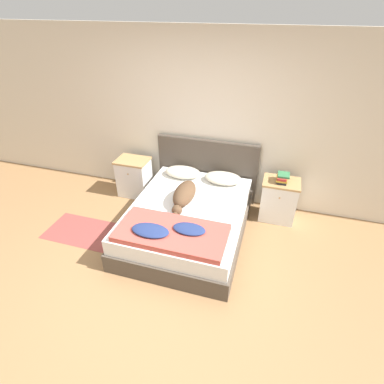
{
  "coord_description": "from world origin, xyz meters",
  "views": [
    {
      "loc": [
        1.14,
        -2.06,
        2.8
      ],
      "look_at": [
        0.14,
        1.25,
        0.57
      ],
      "focal_mm": 28.0,
      "sensor_mm": 36.0,
      "label": 1
    }
  ],
  "objects": [
    {
      "name": "rug",
      "position": [
        -1.29,
        0.65,
        0.0
      ],
      "size": [
        1.09,
        0.61,
        0.0
      ],
      "color": "#93423D",
      "rests_on": "ground_plane"
    },
    {
      "name": "book_stack",
      "position": [
        1.3,
        1.78,
        0.7
      ],
      "size": [
        0.17,
        0.22,
        0.12
      ],
      "color": "#232328",
      "rests_on": "nightstand_right"
    },
    {
      "name": "quilt",
      "position": [
        0.13,
        0.43,
        0.52
      ],
      "size": [
        1.29,
        0.63,
        0.13
      ],
      "color": "#BC4C42",
      "rests_on": "bed"
    },
    {
      "name": "nightstand_right",
      "position": [
        1.3,
        1.79,
        0.32
      ],
      "size": [
        0.52,
        0.4,
        0.64
      ],
      "color": "white",
      "rests_on": "ground_plane"
    },
    {
      "name": "dog",
      "position": [
        0.06,
        1.14,
        0.59
      ],
      "size": [
        0.27,
        0.79,
        0.24
      ],
      "color": "brown",
      "rests_on": "bed"
    },
    {
      "name": "headboard",
      "position": [
        0.14,
        2.06,
        0.53
      ],
      "size": [
        1.61,
        0.06,
        1.02
      ],
      "color": "#4C4238",
      "rests_on": "ground_plane"
    },
    {
      "name": "ground_plane",
      "position": [
        0.0,
        0.0,
        0.0
      ],
      "size": [
        16.0,
        16.0,
        0.0
      ],
      "primitive_type": "plane",
      "color": "#997047"
    },
    {
      "name": "pillow_left",
      "position": [
        -0.18,
        1.81,
        0.54
      ],
      "size": [
        0.56,
        0.36,
        0.13
      ],
      "color": "beige",
      "rests_on": "bed"
    },
    {
      "name": "nightstand_left",
      "position": [
        -1.03,
        1.79,
        0.32
      ],
      "size": [
        0.52,
        0.4,
        0.64
      ],
      "color": "white",
      "rests_on": "ground_plane"
    },
    {
      "name": "bed",
      "position": [
        0.14,
        1.05,
        0.23
      ],
      "size": [
        1.53,
        1.97,
        0.47
      ],
      "color": "#4C4238",
      "rests_on": "ground_plane"
    },
    {
      "name": "pillow_right",
      "position": [
        0.46,
        1.81,
        0.54
      ],
      "size": [
        0.56,
        0.36,
        0.13
      ],
      "color": "beige",
      "rests_on": "bed"
    },
    {
      "name": "wall_back",
      "position": [
        0.0,
        2.13,
        1.27
      ],
      "size": [
        9.0,
        0.06,
        2.55
      ],
      "color": "beige",
      "rests_on": "ground_plane"
    }
  ]
}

